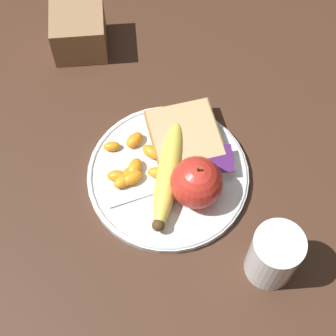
% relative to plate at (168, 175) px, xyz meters
% --- Properties ---
extents(ground_plane, '(3.00, 3.00, 0.00)m').
position_rel_plate_xyz_m(ground_plane, '(0.00, 0.00, -0.01)').
color(ground_plane, '#42281C').
extents(plate, '(0.25, 0.25, 0.01)m').
position_rel_plate_xyz_m(plate, '(0.00, 0.00, 0.00)').
color(plate, silver).
rests_on(plate, ground_plane).
extents(juice_glass, '(0.07, 0.07, 0.10)m').
position_rel_plate_xyz_m(juice_glass, '(-0.16, -0.13, 0.04)').
color(juice_glass, silver).
rests_on(juice_glass, ground_plane).
extents(apple, '(0.08, 0.08, 0.09)m').
position_rel_plate_xyz_m(apple, '(-0.04, -0.04, 0.04)').
color(apple, red).
rests_on(apple, plate).
extents(banana, '(0.18, 0.08, 0.03)m').
position_rel_plate_xyz_m(banana, '(-0.01, 0.00, 0.02)').
color(banana, '#E0CC4C').
rests_on(banana, plate).
extents(bread_slice, '(0.13, 0.12, 0.02)m').
position_rel_plate_xyz_m(bread_slice, '(0.06, -0.03, 0.02)').
color(bread_slice, olive).
rests_on(bread_slice, plate).
extents(fork, '(0.06, 0.17, 0.00)m').
position_rel_plate_xyz_m(fork, '(-0.02, -0.01, 0.01)').
color(fork, silver).
rests_on(fork, plate).
extents(jam_packet, '(0.05, 0.04, 0.02)m').
position_rel_plate_xyz_m(jam_packet, '(0.01, -0.08, 0.01)').
color(jam_packet, silver).
rests_on(jam_packet, plate).
extents(orange_segment_0, '(0.03, 0.04, 0.02)m').
position_rel_plate_xyz_m(orange_segment_0, '(-0.01, 0.06, 0.01)').
color(orange_segment_0, orange).
rests_on(orange_segment_0, plate).
extents(orange_segment_1, '(0.03, 0.03, 0.02)m').
position_rel_plate_xyz_m(orange_segment_1, '(0.00, 0.06, 0.01)').
color(orange_segment_1, orange).
rests_on(orange_segment_1, plate).
extents(orange_segment_2, '(0.02, 0.03, 0.02)m').
position_rel_plate_xyz_m(orange_segment_2, '(-0.00, 0.02, 0.01)').
color(orange_segment_2, orange).
rests_on(orange_segment_2, plate).
extents(orange_segment_3, '(0.02, 0.03, 0.01)m').
position_rel_plate_xyz_m(orange_segment_3, '(0.05, 0.08, 0.01)').
color(orange_segment_3, orange).
rests_on(orange_segment_3, plate).
extents(orange_segment_4, '(0.03, 0.04, 0.02)m').
position_rel_plate_xyz_m(orange_segment_4, '(-0.01, 0.07, 0.01)').
color(orange_segment_4, orange).
rests_on(orange_segment_4, plate).
extents(orange_segment_5, '(0.04, 0.04, 0.02)m').
position_rel_plate_xyz_m(orange_segment_5, '(0.04, 0.02, 0.01)').
color(orange_segment_5, orange).
rests_on(orange_segment_5, plate).
extents(orange_segment_6, '(0.02, 0.03, 0.02)m').
position_rel_plate_xyz_m(orange_segment_6, '(0.00, 0.08, 0.01)').
color(orange_segment_6, orange).
rests_on(orange_segment_6, plate).
extents(orange_segment_7, '(0.04, 0.03, 0.02)m').
position_rel_plate_xyz_m(orange_segment_7, '(0.01, 0.05, 0.01)').
color(orange_segment_7, orange).
rests_on(orange_segment_7, plate).
extents(orange_segment_8, '(0.03, 0.04, 0.02)m').
position_rel_plate_xyz_m(orange_segment_8, '(0.06, 0.05, 0.01)').
color(orange_segment_8, orange).
rests_on(orange_segment_8, plate).
extents(condiment_caddy, '(0.09, 0.09, 0.08)m').
position_rel_plate_xyz_m(condiment_caddy, '(0.27, 0.13, 0.03)').
color(condiment_caddy, '#93704C').
rests_on(condiment_caddy, ground_plane).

